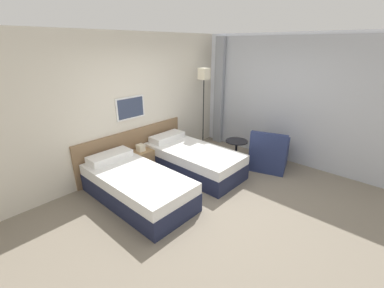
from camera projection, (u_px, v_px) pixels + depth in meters
name	position (u px, v px, depth m)	size (l,w,h in m)	color
ground_plane	(214.00, 198.00, 4.42)	(16.00, 16.00, 0.00)	slate
wall_headboard	(137.00, 106.00, 5.19)	(10.00, 0.10, 2.70)	beige
wall_window	(289.00, 101.00, 5.46)	(0.21, 4.48, 2.70)	white
bed_near_door	(136.00, 186.00, 4.29)	(0.98, 2.02, 0.63)	#1E233D
bed_near_window	(193.00, 159.00, 5.26)	(0.98, 2.02, 0.63)	#1E233D
nightstand	(142.00, 161.00, 5.27)	(0.45, 0.34, 0.59)	#9E7A51
floor_lamp	(204.00, 84.00, 5.93)	(0.24, 0.24, 1.96)	black
side_table	(236.00, 147.00, 5.60)	(0.48, 0.48, 0.52)	black
armchair	(269.00, 155.00, 5.43)	(0.96, 0.91, 0.86)	navy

